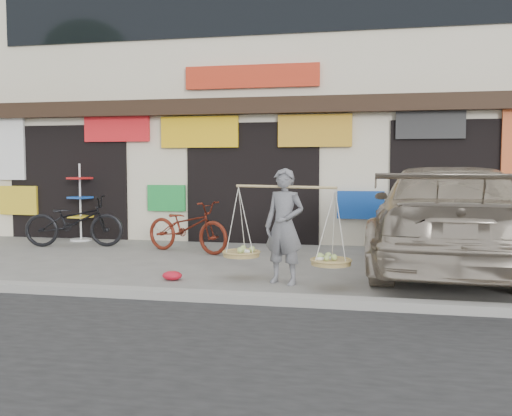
% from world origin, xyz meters
% --- Properties ---
extents(ground, '(70.00, 70.00, 0.00)m').
position_xyz_m(ground, '(0.00, 0.00, 0.00)').
color(ground, slate).
rests_on(ground, ground).
extents(kerb, '(70.00, 0.25, 0.12)m').
position_xyz_m(kerb, '(0.00, -2.00, 0.06)').
color(kerb, gray).
rests_on(kerb, ground).
extents(shophouse_block, '(14.00, 6.32, 7.00)m').
position_xyz_m(shophouse_block, '(-0.00, 6.42, 3.45)').
color(shophouse_block, beige).
rests_on(shophouse_block, ground).
extents(street_vendor, '(1.97, 1.04, 1.71)m').
position_xyz_m(street_vendor, '(1.38, -0.73, 0.79)').
color(street_vendor, slate).
rests_on(street_vendor, ground).
extents(bike_0, '(2.21, 1.20, 1.10)m').
position_xyz_m(bike_0, '(-3.64, 2.19, 0.55)').
color(bike_0, black).
rests_on(bike_0, ground).
extents(bike_2, '(2.09, 1.33, 1.04)m').
position_xyz_m(bike_2, '(-1.00, 1.90, 0.52)').
color(bike_2, '#601D10').
rests_on(bike_2, ground).
extents(suv, '(2.77, 6.08, 1.72)m').
position_xyz_m(suv, '(3.85, 0.98, 0.86)').
color(suv, '#AC9F8B').
rests_on(suv, ground).
extents(display_rack, '(0.51, 0.51, 1.79)m').
position_xyz_m(display_rack, '(-3.99, 3.10, 0.72)').
color(display_rack, silver).
rests_on(display_rack, ground).
extents(red_bag, '(0.31, 0.25, 0.14)m').
position_xyz_m(red_bag, '(-0.34, -0.83, 0.07)').
color(red_bag, red).
rests_on(red_bag, ground).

